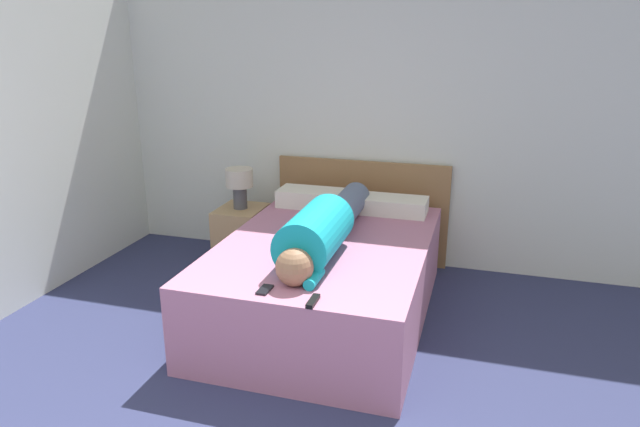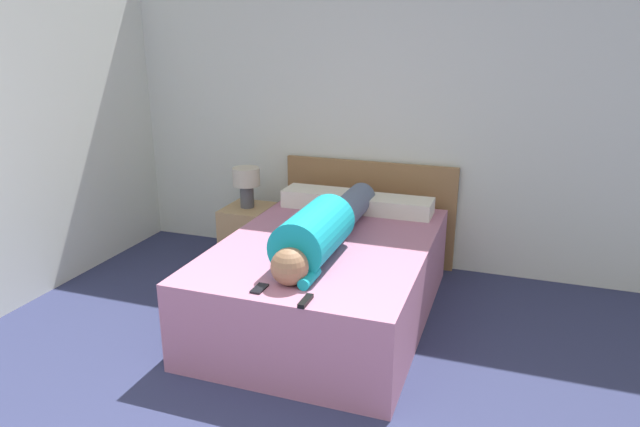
# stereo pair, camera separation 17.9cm
# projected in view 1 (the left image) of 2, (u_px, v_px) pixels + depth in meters

# --- Properties ---
(wall_back) EXTENTS (6.00, 0.06, 2.60)m
(wall_back) POSITION_uv_depth(u_px,v_px,m) (383.00, 117.00, 4.87)
(wall_back) COLOR silver
(wall_back) RESTS_ON ground_plane
(bed) EXTENTS (1.41, 2.04, 0.59)m
(bed) POSITION_uv_depth(u_px,v_px,m) (326.00, 279.00, 4.11)
(bed) COLOR #B2708E
(bed) RESTS_ON ground_plane
(headboard) EXTENTS (1.53, 0.04, 0.92)m
(headboard) POSITION_uv_depth(u_px,v_px,m) (361.00, 211.00, 5.11)
(headboard) COLOR olive
(headboard) RESTS_ON ground_plane
(nightstand) EXTENTS (0.38, 0.45, 0.53)m
(nightstand) POSITION_uv_depth(u_px,v_px,m) (242.00, 237.00, 5.03)
(nightstand) COLOR tan
(nightstand) RESTS_ON ground_plane
(table_lamp) EXTENTS (0.23, 0.23, 0.35)m
(table_lamp) POSITION_uv_depth(u_px,v_px,m) (239.00, 182.00, 4.87)
(table_lamp) COLOR #4C4C51
(table_lamp) RESTS_ON nightstand
(person_lying) EXTENTS (0.35, 1.69, 0.35)m
(person_lying) POSITION_uv_depth(u_px,v_px,m) (324.00, 228.00, 3.83)
(person_lying) COLOR #936B4C
(person_lying) RESTS_ON bed
(pillow_near_headboard) EXTENTS (0.57, 0.29, 0.14)m
(pillow_near_headboard) POSITION_uv_depth(u_px,v_px,m) (313.00, 198.00, 4.80)
(pillow_near_headboard) COLOR silver
(pillow_near_headboard) RESTS_ON bed
(pillow_second) EXTENTS (0.55, 0.29, 0.13)m
(pillow_second) POSITION_uv_depth(u_px,v_px,m) (393.00, 205.00, 4.61)
(pillow_second) COLOR silver
(pillow_second) RESTS_ON bed
(tv_remote) EXTENTS (0.04, 0.15, 0.02)m
(tv_remote) POSITION_uv_depth(u_px,v_px,m) (313.00, 301.00, 3.09)
(tv_remote) COLOR black
(tv_remote) RESTS_ON bed
(cell_phone) EXTENTS (0.06, 0.13, 0.01)m
(cell_phone) POSITION_uv_depth(u_px,v_px,m) (265.00, 290.00, 3.24)
(cell_phone) COLOR black
(cell_phone) RESTS_ON bed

